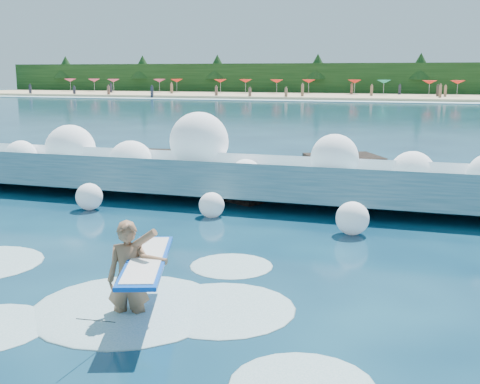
{
  "coord_description": "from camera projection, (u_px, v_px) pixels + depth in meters",
  "views": [
    {
      "loc": [
        5.25,
        -9.44,
        3.61
      ],
      "look_at": [
        1.5,
        2.0,
        1.2
      ],
      "focal_mm": 45.0,
      "sensor_mm": 36.0,
      "label": 1
    }
  ],
  "objects": [
    {
      "name": "beach_umbrellas",
      "position": [
        403.0,
        82.0,
        85.48
      ],
      "size": [
        113.25,
        6.75,
        0.5
      ],
      "color": "#C43961",
      "rests_on": "ground"
    },
    {
      "name": "wet_band",
      "position": [
        393.0,
        102.0,
        73.54
      ],
      "size": [
        140.0,
        5.0,
        0.08
      ],
      "primitive_type": "cube",
      "color": "silver",
      "rests_on": "ground"
    },
    {
      "name": "treeline",
      "position": [
        404.0,
        79.0,
        92.63
      ],
      "size": [
        140.0,
        4.0,
        5.0
      ],
      "primitive_type": "cube",
      "color": "black",
      "rests_on": "ground"
    },
    {
      "name": "breaking_wave",
      "position": [
        228.0,
        179.0,
        17.37
      ],
      "size": [
        18.98,
        2.91,
        1.64
      ],
      "color": "#346E82",
      "rests_on": "ground"
    },
    {
      "name": "rock_cluster",
      "position": [
        239.0,
        178.0,
        18.27
      ],
      "size": [
        8.28,
        3.44,
        1.42
      ],
      "color": "black",
      "rests_on": "ground"
    },
    {
      "name": "surf_foam",
      "position": [
        120.0,
        302.0,
        9.61
      ],
      "size": [
        8.88,
        5.63,
        0.15
      ],
      "color": "silver",
      "rests_on": "ground"
    },
    {
      "name": "wave_spray",
      "position": [
        208.0,
        158.0,
        17.44
      ],
      "size": [
        14.96,
        4.61,
        2.48
      ],
      "color": "white",
      "rests_on": "ground"
    },
    {
      "name": "beachgoers",
      "position": [
        390.0,
        90.0,
        82.02
      ],
      "size": [
        108.27,
        14.09,
        1.93
      ],
      "color": "#3F332D",
      "rests_on": "ground"
    },
    {
      "name": "beach",
      "position": [
        399.0,
        97.0,
        83.76
      ],
      "size": [
        140.0,
        20.0,
        0.4
      ],
      "primitive_type": "cube",
      "color": "tan",
      "rests_on": "ground"
    },
    {
      "name": "surfer_with_board",
      "position": [
        133.0,
        275.0,
        8.9
      ],
      "size": [
        1.33,
        2.94,
        1.77
      ],
      "color": "#8E6042",
      "rests_on": "ground"
    },
    {
      "name": "ground",
      "position": [
        129.0,
        271.0,
        11.11
      ],
      "size": [
        200.0,
        200.0,
        0.0
      ],
      "primitive_type": "plane",
      "color": "#072038",
      "rests_on": "ground"
    }
  ]
}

